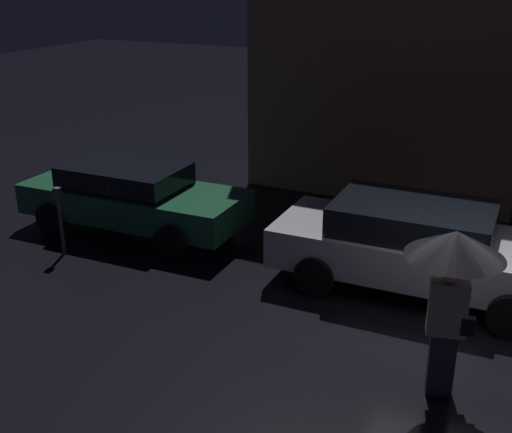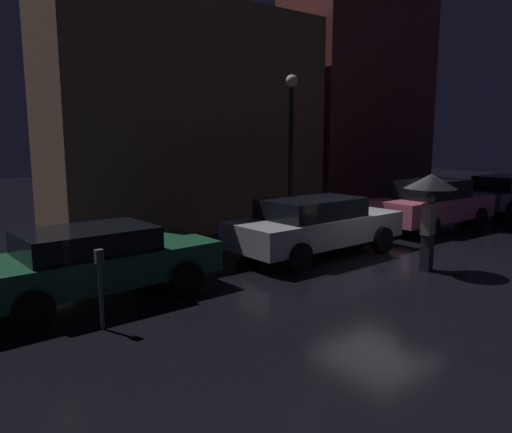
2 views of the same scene
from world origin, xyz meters
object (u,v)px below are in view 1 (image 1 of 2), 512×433
(parked_car_silver, at_px, (420,245))
(parking_meter, at_px, (60,213))
(parked_car_green, at_px, (132,196))
(pedestrian_with_umbrella, at_px, (453,266))

(parked_car_silver, distance_m, parking_meter, 6.20)
(parked_car_green, relative_size, parked_car_silver, 0.94)
(pedestrian_with_umbrella, height_order, parking_meter, pedestrian_with_umbrella)
(parked_car_silver, height_order, pedestrian_with_umbrella, pedestrian_with_umbrella)
(parked_car_green, distance_m, pedestrian_with_umbrella, 7.01)
(parked_car_green, height_order, parked_car_silver, parked_car_silver)
(parked_car_green, xyz_separation_m, pedestrian_with_umbrella, (6.40, -2.66, 1.00))
(parked_car_green, xyz_separation_m, parking_meter, (-0.49, -1.47, 0.07))
(pedestrian_with_umbrella, bearing_deg, parked_car_green, -36.58)
(parking_meter, bearing_deg, pedestrian_with_umbrella, -9.77)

